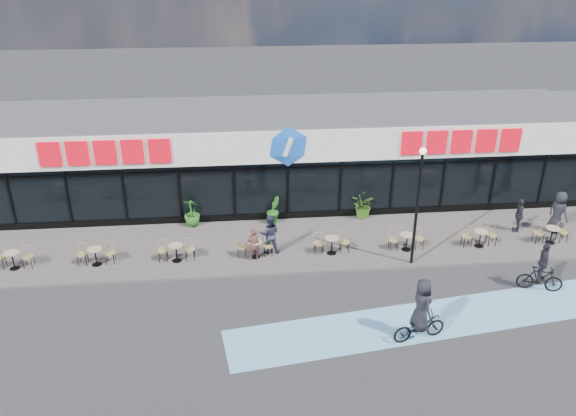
{
  "coord_description": "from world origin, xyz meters",
  "views": [
    {
      "loc": [
        -2.31,
        -17.12,
        11.84
      ],
      "look_at": [
        -0.32,
        3.5,
        2.25
      ],
      "focal_mm": 35.0,
      "sensor_mm": 36.0,
      "label": 1
    }
  ],
  "objects_px": {
    "patron_right": "(270,234)",
    "pedestrian_a": "(519,215)",
    "cyclist_b": "(541,272)",
    "patron_left": "(253,244)",
    "pedestrian_b": "(558,212)",
    "potted_plant_mid": "(273,210)",
    "lamp_post": "(418,197)",
    "potted_plant_left": "(192,212)",
    "bistro_set_0": "(13,258)",
    "potted_plant_right": "(362,206)",
    "cyclist_a": "(420,317)"
  },
  "relations": [
    {
      "from": "potted_plant_mid",
      "to": "pedestrian_a",
      "type": "height_order",
      "value": "pedestrian_a"
    },
    {
      "from": "pedestrian_a",
      "to": "potted_plant_mid",
      "type": "bearing_deg",
      "value": -77.75
    },
    {
      "from": "pedestrian_b",
      "to": "cyclist_a",
      "type": "relative_size",
      "value": 0.85
    },
    {
      "from": "bistro_set_0",
      "to": "pedestrian_b",
      "type": "distance_m",
      "value": 23.49
    },
    {
      "from": "cyclist_a",
      "to": "cyclist_b",
      "type": "distance_m",
      "value": 5.97
    },
    {
      "from": "pedestrian_a",
      "to": "cyclist_a",
      "type": "xyz_separation_m",
      "value": [
        -6.83,
        -7.08,
        -0.01
      ]
    },
    {
      "from": "potted_plant_left",
      "to": "pedestrian_a",
      "type": "xyz_separation_m",
      "value": [
        14.78,
        -2.0,
        0.13
      ]
    },
    {
      "from": "pedestrian_b",
      "to": "bistro_set_0",
      "type": "bearing_deg",
      "value": 70.46
    },
    {
      "from": "potted_plant_right",
      "to": "cyclist_b",
      "type": "xyz_separation_m",
      "value": [
        5.39,
        -6.72,
        0.08
      ]
    },
    {
      "from": "patron_right",
      "to": "pedestrian_a",
      "type": "height_order",
      "value": "patron_right"
    },
    {
      "from": "potted_plant_left",
      "to": "pedestrian_b",
      "type": "xyz_separation_m",
      "value": [
        16.51,
        -2.18,
        0.3
      ]
    },
    {
      "from": "patron_left",
      "to": "cyclist_a",
      "type": "height_order",
      "value": "cyclist_a"
    },
    {
      "from": "lamp_post",
      "to": "patron_left",
      "type": "bearing_deg",
      "value": 172.01
    },
    {
      "from": "lamp_post",
      "to": "potted_plant_left",
      "type": "bearing_deg",
      "value": 154.53
    },
    {
      "from": "potted_plant_mid",
      "to": "potted_plant_right",
      "type": "height_order",
      "value": "potted_plant_mid"
    },
    {
      "from": "cyclist_a",
      "to": "potted_plant_mid",
      "type": "bearing_deg",
      "value": 114.82
    },
    {
      "from": "patron_right",
      "to": "pedestrian_a",
      "type": "bearing_deg",
      "value": -171.93
    },
    {
      "from": "potted_plant_mid",
      "to": "patron_right",
      "type": "xyz_separation_m",
      "value": [
        -0.36,
        -2.85,
        0.23
      ]
    },
    {
      "from": "potted_plant_left",
      "to": "potted_plant_mid",
      "type": "relative_size",
      "value": 1.03
    },
    {
      "from": "lamp_post",
      "to": "potted_plant_left",
      "type": "relative_size",
      "value": 3.77
    },
    {
      "from": "patron_left",
      "to": "pedestrian_a",
      "type": "bearing_deg",
      "value": 170.44
    },
    {
      "from": "patron_left",
      "to": "pedestrian_a",
      "type": "relative_size",
      "value": 0.91
    },
    {
      "from": "potted_plant_mid",
      "to": "cyclist_b",
      "type": "bearing_deg",
      "value": -34.42
    },
    {
      "from": "lamp_post",
      "to": "pedestrian_a",
      "type": "height_order",
      "value": "lamp_post"
    },
    {
      "from": "bistro_set_0",
      "to": "cyclist_b",
      "type": "bearing_deg",
      "value": -9.72
    },
    {
      "from": "lamp_post",
      "to": "pedestrian_b",
      "type": "height_order",
      "value": "lamp_post"
    },
    {
      "from": "potted_plant_left",
      "to": "bistro_set_0",
      "type": "bearing_deg",
      "value": -155.52
    },
    {
      "from": "lamp_post",
      "to": "cyclist_a",
      "type": "distance_m",
      "value": 5.35
    },
    {
      "from": "potted_plant_mid",
      "to": "cyclist_a",
      "type": "height_order",
      "value": "cyclist_a"
    },
    {
      "from": "potted_plant_left",
      "to": "pedestrian_b",
      "type": "bearing_deg",
      "value": -7.53
    },
    {
      "from": "patron_left",
      "to": "potted_plant_mid",
      "type": "bearing_deg",
      "value": -123.79
    },
    {
      "from": "pedestrian_a",
      "to": "lamp_post",
      "type": "bearing_deg",
      "value": -45.06
    },
    {
      "from": "patron_right",
      "to": "pedestrian_a",
      "type": "xyz_separation_m",
      "value": [
        11.36,
        0.9,
        -0.08
      ]
    },
    {
      "from": "potted_plant_mid",
      "to": "pedestrian_b",
      "type": "xyz_separation_m",
      "value": [
        12.74,
        -2.13,
        0.32
      ]
    },
    {
      "from": "pedestrian_a",
      "to": "pedestrian_b",
      "type": "relative_size",
      "value": 0.82
    },
    {
      "from": "cyclist_a",
      "to": "pedestrian_b",
      "type": "bearing_deg",
      "value": 38.89
    },
    {
      "from": "bistro_set_0",
      "to": "patron_right",
      "type": "distance_m",
      "value": 10.37
    },
    {
      "from": "lamp_post",
      "to": "cyclist_b",
      "type": "distance_m",
      "value": 5.35
    },
    {
      "from": "patron_right",
      "to": "cyclist_b",
      "type": "bearing_deg",
      "value": 162.97
    },
    {
      "from": "bistro_set_0",
      "to": "potted_plant_mid",
      "type": "distance_m",
      "value": 11.16
    },
    {
      "from": "pedestrian_a",
      "to": "pedestrian_b",
      "type": "height_order",
      "value": "pedestrian_b"
    },
    {
      "from": "cyclist_b",
      "to": "lamp_post",
      "type": "bearing_deg",
      "value": 151.67
    },
    {
      "from": "pedestrian_a",
      "to": "bistro_set_0",
      "type": "bearing_deg",
      "value": -64.63
    },
    {
      "from": "patron_left",
      "to": "cyclist_a",
      "type": "distance_m",
      "value": 7.7
    },
    {
      "from": "cyclist_b",
      "to": "pedestrian_a",
      "type": "bearing_deg",
      "value": 73.54
    },
    {
      "from": "lamp_post",
      "to": "potted_plant_left",
      "type": "distance_m",
      "value": 10.39
    },
    {
      "from": "cyclist_b",
      "to": "patron_left",
      "type": "bearing_deg",
      "value": 163.34
    },
    {
      "from": "potted_plant_mid",
      "to": "pedestrian_b",
      "type": "distance_m",
      "value": 12.92
    },
    {
      "from": "potted_plant_left",
      "to": "lamp_post",
      "type": "bearing_deg",
      "value": -25.47
    },
    {
      "from": "bistro_set_0",
      "to": "potted_plant_mid",
      "type": "height_order",
      "value": "potted_plant_mid"
    }
  ]
}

